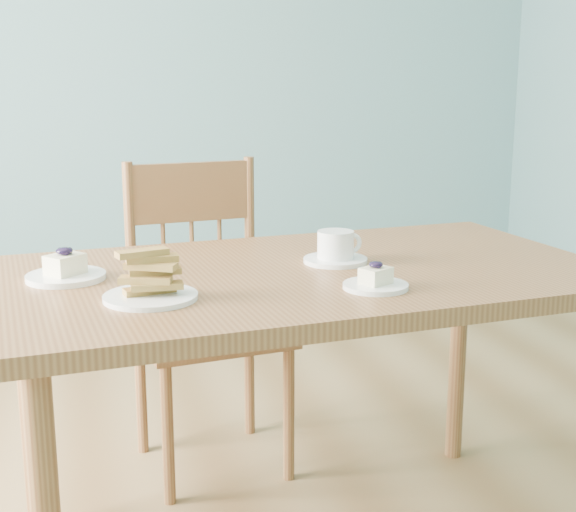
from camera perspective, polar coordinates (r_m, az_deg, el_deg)
The scene contains 7 objects.
room at distance 2.04m, azimuth -10.10°, elevation 15.87°, with size 5.01×5.01×2.71m.
dining_table at distance 1.96m, azimuth 1.48°, elevation -3.08°, with size 1.51×0.95×0.77m.
dining_chair at distance 2.55m, azimuth -5.84°, elevation -4.12°, with size 0.49×0.47×0.97m.
cheesecake_plate_near at distance 1.77m, azimuth 6.25°, elevation -1.82°, with size 0.14×0.14×0.06m.
cheesecake_plate_far at distance 1.91m, azimuth -15.54°, elevation -1.06°, with size 0.18×0.18×0.08m.
coffee_cup at distance 2.00m, azimuth 3.44°, elevation 0.49°, with size 0.16×0.16×0.08m.
biscotti_plate at distance 1.70m, azimuth -9.79°, elevation -1.91°, with size 0.20×0.20×0.11m.
Camera 1 is at (-0.19, -2.03, 1.23)m, focal length 50.00 mm.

